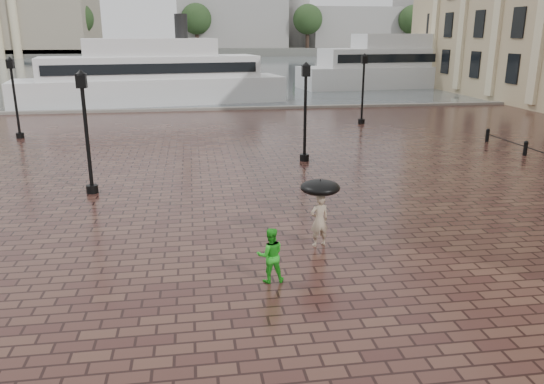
{
  "coord_description": "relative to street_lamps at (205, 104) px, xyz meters",
  "views": [
    {
      "loc": [
        -2.16,
        -9.92,
        5.76
      ],
      "look_at": [
        0.01,
        4.46,
        1.4
      ],
      "focal_mm": 35.0,
      "sensor_mm": 36.0,
      "label": 1
    }
  ],
  "objects": [
    {
      "name": "ground",
      "position": [
        1.5,
        -17.5,
        -2.33
      ],
      "size": [
        300.0,
        300.0,
        0.0
      ],
      "primitive_type": "plane",
      "color": "#341B17",
      "rests_on": "ground"
    },
    {
      "name": "harbour_water",
      "position": [
        1.5,
        74.5,
        -2.33
      ],
      "size": [
        240.0,
        240.0,
        0.0
      ],
      "primitive_type": "plane",
      "color": "#4B555B",
      "rests_on": "ground"
    },
    {
      "name": "quay_edge",
      "position": [
        1.5,
        14.5,
        -2.33
      ],
      "size": [
        80.0,
        0.6,
        0.3
      ],
      "primitive_type": "cube",
      "color": "slate",
      "rests_on": "ground"
    },
    {
      "name": "far_shore",
      "position": [
        1.5,
        142.5,
        -1.33
      ],
      "size": [
        300.0,
        60.0,
        2.0
      ],
      "primitive_type": "cube",
      "color": "#4C4C47",
      "rests_on": "ground"
    },
    {
      "name": "distant_skyline",
      "position": [
        49.64,
        132.5,
        7.13
      ],
      "size": [
        102.5,
        22.0,
        33.0
      ],
      "color": "gray",
      "rests_on": "ground"
    },
    {
      "name": "far_trees",
      "position": [
        1.5,
        120.5,
        7.09
      ],
      "size": [
        188.0,
        8.0,
        13.5
      ],
      "color": "#2D2119",
      "rests_on": "ground"
    },
    {
      "name": "street_lamps",
      "position": [
        0.0,
        0.0,
        0.0
      ],
      "size": [
        21.44,
        14.44,
        4.4
      ],
      "color": "black",
      "rests_on": "ground"
    },
    {
      "name": "adult_pedestrian",
      "position": [
        2.73,
        -13.83,
        -1.57
      ],
      "size": [
        0.62,
        0.48,
        1.51
      ],
      "primitive_type": "imported",
      "rotation": [
        0.0,
        0.0,
        3.37
      ],
      "color": "tan",
      "rests_on": "ground"
    },
    {
      "name": "child_pedestrian",
      "position": [
        1.05,
        -15.86,
        -1.64
      ],
      "size": [
        0.67,
        0.53,
        1.36
      ],
      "primitive_type": "imported",
      "rotation": [
        0.0,
        0.0,
        3.16
      ],
      "color": "green",
      "rests_on": "ground"
    },
    {
      "name": "ferry_near",
      "position": [
        -3.91,
        19.5,
        -0.11
      ],
      "size": [
        22.99,
        8.85,
        7.35
      ],
      "rotation": [
        0.0,
        0.0,
        0.16
      ],
      "color": "silver",
      "rests_on": "ground"
    },
    {
      "name": "ferry_far",
      "position": [
        23.15,
        30.32,
        0.04
      ],
      "size": [
        24.47,
        8.34,
        7.87
      ],
      "rotation": [
        0.0,
        0.0,
        0.11
      ],
      "color": "silver",
      "rests_on": "ground"
    },
    {
      "name": "umbrella",
      "position": [
        2.73,
        -13.83,
        -0.62
      ],
      "size": [
        1.1,
        1.1,
        1.09
      ],
      "color": "black",
      "rests_on": "ground"
    }
  ]
}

